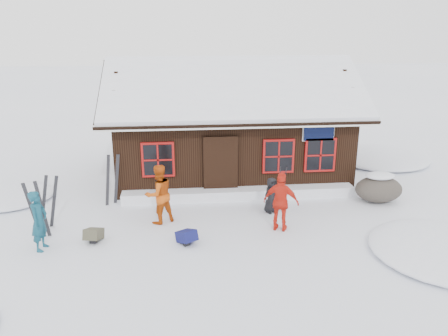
# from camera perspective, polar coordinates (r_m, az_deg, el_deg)

# --- Properties ---
(ground) EXTENTS (120.00, 120.00, 0.00)m
(ground) POSITION_cam_1_polar(r_m,az_deg,el_deg) (12.21, -3.59, -8.08)
(ground) COLOR white
(ground) RESTS_ON ground
(mountain_hut) EXTENTS (8.90, 6.09, 4.42)m
(mountain_hut) POSITION_cam_1_polar(r_m,az_deg,el_deg) (16.52, 0.79, 4.61)
(mountain_hut) COLOR black
(mountain_hut) RESTS_ON ground
(snow_drift) EXTENTS (7.60, 0.60, 0.35)m
(snow_drift) POSITION_cam_1_polar(r_m,az_deg,el_deg) (14.33, 2.03, -3.31)
(snow_drift) COLOR white
(snow_drift) RESTS_ON ground
(snow_mounds) EXTENTS (20.60, 13.20, 0.48)m
(snow_mounds) POSITION_cam_1_polar(r_m,az_deg,el_deg) (14.06, 2.85, -4.51)
(snow_mounds) COLOR white
(snow_mounds) RESTS_ON ground
(skier_teal) EXTENTS (0.46, 0.62, 1.56)m
(skier_teal) POSITION_cam_1_polar(r_m,az_deg,el_deg) (11.79, -23.01, -6.36)
(skier_teal) COLOR #124658
(skier_teal) RESTS_ON ground
(skier_orange_left) EXTENTS (1.05, 0.99, 1.72)m
(skier_orange_left) POSITION_cam_1_polar(r_m,az_deg,el_deg) (12.46, -8.50, -3.40)
(skier_orange_left) COLOR #BD490D
(skier_orange_left) RESTS_ON ground
(skier_orange_right) EXTENTS (1.05, 0.77, 1.66)m
(skier_orange_right) POSITION_cam_1_polar(r_m,az_deg,el_deg) (11.97, 7.48, -4.43)
(skier_orange_right) COLOR red
(skier_orange_right) RESTS_ON ground
(skier_crouched) EXTENTS (0.64, 0.56, 1.10)m
(skier_crouched) POSITION_cam_1_polar(r_m,az_deg,el_deg) (13.20, 6.20, -3.54)
(skier_crouched) COLOR black
(skier_crouched) RESTS_ON ground
(boulder) EXTENTS (1.50, 1.13, 0.87)m
(boulder) POSITION_cam_1_polar(r_m,az_deg,el_deg) (14.83, 19.55, -2.52)
(boulder) COLOR #4D463E
(boulder) RESTS_ON ground
(ski_pair_left) EXTENTS (0.64, 0.27, 1.58)m
(ski_pair_left) POSITION_cam_1_polar(r_m,az_deg,el_deg) (12.98, -21.92, -4.21)
(ski_pair_left) COLOR black
(ski_pair_left) RESTS_ON ground
(ski_pair_mid) EXTENTS (0.59, 0.16, 1.59)m
(ski_pair_mid) POSITION_cam_1_polar(r_m,az_deg,el_deg) (12.58, -23.20, -5.04)
(ski_pair_mid) COLOR black
(ski_pair_mid) RESTS_ON ground
(ski_pair_right) EXTENTS (0.54, 0.23, 1.67)m
(ski_pair_right) POSITION_cam_1_polar(r_m,az_deg,el_deg) (14.12, -14.40, -1.57)
(ski_pair_right) COLOR black
(ski_pair_right) RESTS_ON ground
(ski_poles) EXTENTS (0.26, 0.13, 1.45)m
(ski_poles) POSITION_cam_1_polar(r_m,az_deg,el_deg) (13.28, 7.50, -2.82)
(ski_poles) COLOR black
(ski_poles) RESTS_ON ground
(backpack_blue) EXTENTS (0.60, 0.64, 0.28)m
(backpack_blue) POSITION_cam_1_polar(r_m,az_deg,el_deg) (11.46, -4.89, -9.15)
(backpack_blue) COLOR #11144C
(backpack_blue) RESTS_ON ground
(backpack_olive) EXTENTS (0.48, 0.58, 0.28)m
(backpack_olive) POSITION_cam_1_polar(r_m,az_deg,el_deg) (12.02, -16.63, -8.56)
(backpack_olive) COLOR #454331
(backpack_olive) RESTS_ON ground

